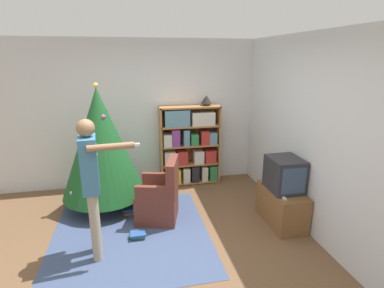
% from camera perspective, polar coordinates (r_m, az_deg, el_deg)
% --- Properties ---
extents(ground_plane, '(14.00, 14.00, 0.00)m').
position_cam_1_polar(ground_plane, '(3.93, -5.77, -19.38)').
color(ground_plane, brown).
extents(wall_back, '(8.00, 0.10, 2.60)m').
position_cam_1_polar(wall_back, '(5.47, -8.69, 5.69)').
color(wall_back, silver).
rests_on(wall_back, ground_plane).
extents(wall_right, '(0.10, 8.00, 2.60)m').
position_cam_1_polar(wall_right, '(4.06, 23.34, 0.84)').
color(wall_right, silver).
rests_on(wall_right, ground_plane).
extents(area_rug, '(2.04, 2.16, 0.01)m').
position_cam_1_polar(area_rug, '(4.26, -11.53, -16.52)').
color(area_rug, '#3D4C70').
rests_on(area_rug, ground_plane).
extents(bookshelf, '(1.08, 0.32, 1.45)m').
position_cam_1_polar(bookshelf, '(5.47, -0.51, -0.48)').
color(bookshelf, '#A8703D').
rests_on(bookshelf, ground_plane).
extents(tv_stand, '(0.42, 0.81, 0.51)m').
position_cam_1_polar(tv_stand, '(4.52, 16.68, -11.24)').
color(tv_stand, brown).
rests_on(tv_stand, ground_plane).
extents(television, '(0.42, 0.49, 0.46)m').
position_cam_1_polar(television, '(4.32, 17.22, -5.52)').
color(television, '#28282D').
rests_on(television, tv_stand).
extents(game_remote, '(0.04, 0.12, 0.02)m').
position_cam_1_polar(game_remote, '(4.16, 17.02, -9.71)').
color(game_remote, white).
rests_on(game_remote, tv_stand).
extents(christmas_tree, '(1.25, 1.25, 1.94)m').
position_cam_1_polar(christmas_tree, '(4.69, -16.99, 0.13)').
color(christmas_tree, '#4C3323').
rests_on(christmas_tree, ground_plane).
extents(armchair, '(0.69, 0.69, 0.92)m').
position_cam_1_polar(armchair, '(4.41, -6.12, -10.29)').
color(armchair, brown).
rests_on(armchair, ground_plane).
extents(standing_person, '(0.66, 0.47, 1.66)m').
position_cam_1_polar(standing_person, '(3.53, -18.60, -6.26)').
color(standing_person, '#9E937F').
rests_on(standing_person, ground_plane).
extents(table_lamp, '(0.20, 0.20, 0.18)m').
position_cam_1_polar(table_lamp, '(5.37, 2.74, 8.41)').
color(table_lamp, '#473828').
rests_on(table_lamp, bookshelf).
extents(book_pile_near_tree, '(0.24, 0.18, 0.10)m').
position_cam_1_polar(book_pile_near_tree, '(4.74, -11.60, -12.30)').
color(book_pile_near_tree, orange).
rests_on(book_pile_near_tree, ground_plane).
extents(book_pile_by_chair, '(0.24, 0.17, 0.08)m').
position_cam_1_polar(book_pile_by_chair, '(4.16, -10.28, -16.67)').
color(book_pile_by_chair, '#2D7A42').
rests_on(book_pile_by_chair, ground_plane).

